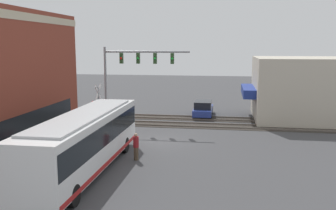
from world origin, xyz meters
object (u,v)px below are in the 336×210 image
city_bus (85,140)px  pedestrian_near_bus (136,146)px  crossing_signal (99,103)px  parked_car_blue (203,109)px

city_bus → pedestrian_near_bus: (2.56, -2.24, -0.97)m
crossing_signal → parked_car_blue: (7.59, -8.15, -1.58)m
crossing_signal → pedestrian_near_bus: size_ratio=2.25×
city_bus → pedestrian_near_bus: city_bus is taller
city_bus → parked_car_blue: city_bus is taller
city_bus → crossing_signal: crossing_signal is taller
city_bus → pedestrian_near_bus: size_ratio=7.37×
parked_car_blue → city_bus: bearing=163.0°
parked_car_blue → crossing_signal: bearing=133.0°
crossing_signal → city_bus: bearing=-164.7°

